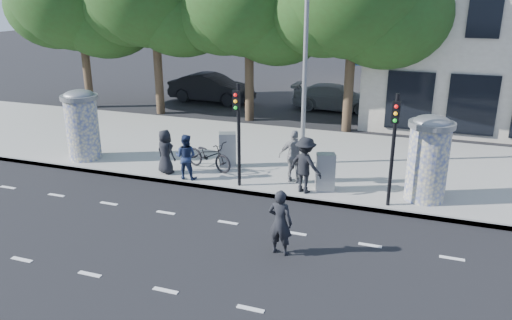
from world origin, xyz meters
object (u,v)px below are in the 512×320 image
at_px(ped_e, 294,156).
at_px(street_lamp, 305,36).
at_px(ped_a, 165,152).
at_px(ped_d, 305,165).
at_px(ad_column_left, 82,123).
at_px(ad_column_right, 428,156).
at_px(cabinet_right, 325,172).
at_px(car_right, 336,97).
at_px(man_road, 280,222).
at_px(car_mid, 212,88).
at_px(traffic_pole_far, 394,139).
at_px(bicycle, 209,155).
at_px(traffic_pole_near, 238,125).
at_px(cabinet_left, 228,150).
at_px(ped_c, 186,157).

bearing_deg(ped_e, street_lamp, -93.10).
bearing_deg(ped_a, ped_e, -152.51).
bearing_deg(ped_d, ad_column_left, 18.09).
distance_m(street_lamp, ped_e, 4.19).
xyz_separation_m(ad_column_left, ad_column_right, (12.40, 0.20, 0.00)).
height_order(street_lamp, cabinet_right, street_lamp).
bearing_deg(ped_e, ad_column_left, -7.84).
xyz_separation_m(ad_column_left, car_right, (7.40, 11.95, -0.84)).
distance_m(ped_a, man_road, 6.60).
bearing_deg(street_lamp, car_mid, 129.99).
bearing_deg(ad_column_right, car_mid, 137.29).
bearing_deg(ad_column_left, ped_d, -3.09).
distance_m(traffic_pole_far, car_right, 13.36).
height_order(bicycle, car_right, car_right).
relative_size(ad_column_left, traffic_pole_far, 0.78).
bearing_deg(bicycle, car_right, 4.69).
xyz_separation_m(ad_column_left, ped_e, (8.22, 0.27, -0.49)).
height_order(traffic_pole_near, cabinet_left, traffic_pole_near).
distance_m(traffic_pole_far, cabinet_left, 6.28).
bearing_deg(bicycle, traffic_pole_far, -83.66).
distance_m(traffic_pole_far, street_lamp, 5.12).
height_order(traffic_pole_near, bicycle, traffic_pole_near).
relative_size(ped_d, car_right, 0.38).
height_order(traffic_pole_near, ped_d, traffic_pole_near).
bearing_deg(traffic_pole_far, ped_c, 179.52).
xyz_separation_m(street_lamp, car_right, (-0.60, 9.82, -4.10)).
bearing_deg(man_road, car_mid, -55.33).
distance_m(ped_d, bicycle, 3.90).
bearing_deg(ad_column_right, man_road, -126.51).
xyz_separation_m(cabinet_left, cabinet_right, (3.83, -1.08, -0.02)).
distance_m(ped_d, ped_e, 0.93).
height_order(ped_c, cabinet_right, ped_c).
distance_m(ad_column_right, ped_d, 3.72).
bearing_deg(ped_a, ad_column_left, 12.54).
bearing_deg(cabinet_left, ped_e, -36.84).
bearing_deg(car_right, ped_d, -172.74).
distance_m(ped_c, man_road, 5.73).
height_order(man_road, car_right, man_road).
bearing_deg(ped_c, car_right, -105.68).
bearing_deg(street_lamp, traffic_pole_near, -116.23).
height_order(ad_column_left, cabinet_left, ad_column_left).
xyz_separation_m(ped_a, car_mid, (-3.65, 11.97, -0.11)).
distance_m(ad_column_left, car_mid, 11.58).
height_order(ad_column_right, traffic_pole_near, traffic_pole_near).
height_order(street_lamp, car_mid, street_lamp).
relative_size(cabinet_left, car_mid, 0.25).
bearing_deg(cabinet_right, man_road, -113.45).
bearing_deg(ped_d, cabinet_right, -126.94).
relative_size(ped_a, ped_c, 1.00).
relative_size(ped_c, ped_d, 0.86).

